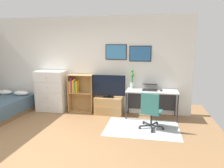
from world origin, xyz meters
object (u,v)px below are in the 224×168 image
(tv_stand, at_px, (109,106))
(television, at_px, (109,86))
(bookshelf, at_px, (79,91))
(bamboo_vase, at_px, (132,80))
(laptop, at_px, (150,87))
(computer_mouse, at_px, (161,90))
(desk, at_px, (152,95))
(office_chair, at_px, (151,110))
(dresser, at_px, (51,91))

(tv_stand, bearing_deg, television, -90.00)
(bookshelf, bearing_deg, bamboo_vase, 2.20)
(laptop, relative_size, bamboo_vase, 0.83)
(tv_stand, relative_size, television, 0.83)
(bookshelf, height_order, laptop, bookshelf)
(tv_stand, distance_m, computer_mouse, 1.50)
(television, bearing_deg, desk, 0.84)
(tv_stand, relative_size, bamboo_vase, 1.49)
(desk, bearing_deg, television, -179.16)
(desk, xyz_separation_m, office_chair, (-0.02, -0.90, -0.15))
(bookshelf, height_order, tv_stand, bookshelf)
(laptop, distance_m, bamboo_vase, 0.53)
(dresser, relative_size, bookshelf, 1.09)
(laptop, bearing_deg, office_chair, -86.08)
(tv_stand, height_order, computer_mouse, computer_mouse)
(office_chair, xyz_separation_m, laptop, (-0.04, 0.91, 0.35))
(tv_stand, bearing_deg, office_chair, -37.93)
(office_chair, distance_m, laptop, 0.98)
(office_chair, bearing_deg, laptop, 105.58)
(tv_stand, xyz_separation_m, office_chair, (1.16, -0.90, 0.22))
(desk, relative_size, bamboo_vase, 2.60)
(tv_stand, bearing_deg, laptop, 0.62)
(tv_stand, distance_m, television, 0.56)
(television, relative_size, laptop, 2.16)
(tv_stand, xyz_separation_m, computer_mouse, (1.41, -0.10, 0.51))
(office_chair, bearing_deg, tv_stand, 155.26)
(dresser, distance_m, desk, 2.89)
(desk, height_order, bamboo_vase, bamboo_vase)
(television, xyz_separation_m, laptop, (1.12, 0.03, 0.01))
(desk, bearing_deg, bookshelf, 178.23)
(dresser, xyz_separation_m, office_chair, (2.87, -0.89, -0.13))
(bamboo_vase, bearing_deg, computer_mouse, -16.01)
(computer_mouse, bearing_deg, desk, 156.85)
(office_chair, relative_size, bamboo_vase, 1.67)
(bamboo_vase, bearing_deg, bookshelf, -177.80)
(dresser, height_order, computer_mouse, dresser)
(office_chair, distance_m, bamboo_vase, 1.26)
(dresser, bearing_deg, office_chair, -17.14)
(desk, xyz_separation_m, computer_mouse, (0.23, -0.10, 0.15))
(dresser, xyz_separation_m, bookshelf, (0.82, 0.07, 0.02))
(bookshelf, distance_m, desk, 2.07)
(laptop, bearing_deg, bookshelf, -179.80)
(office_chair, relative_size, computer_mouse, 8.27)
(laptop, bearing_deg, dresser, -177.92)
(desk, relative_size, computer_mouse, 12.89)
(television, distance_m, laptop, 1.12)
(tv_stand, bearing_deg, bookshelf, 176.24)
(dresser, relative_size, tv_stand, 1.54)
(television, height_order, laptop, television)
(dresser, relative_size, bamboo_vase, 2.30)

